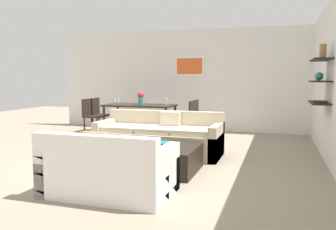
% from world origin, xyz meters
% --- Properties ---
extents(ground_plane, '(18.00, 18.00, 0.00)m').
position_xyz_m(ground_plane, '(0.00, 0.00, 0.00)').
color(ground_plane, gray).
extents(back_wall_unit, '(8.40, 0.09, 2.70)m').
position_xyz_m(back_wall_unit, '(0.30, 3.53, 1.35)').
color(back_wall_unit, silver).
rests_on(back_wall_unit, ground).
extents(right_wall_shelf_unit, '(0.34, 8.20, 2.70)m').
position_xyz_m(right_wall_shelf_unit, '(3.03, 0.60, 1.35)').
color(right_wall_shelf_unit, silver).
rests_on(right_wall_shelf_unit, ground).
extents(sofa_beige, '(2.28, 0.90, 0.78)m').
position_xyz_m(sofa_beige, '(0.15, 0.34, 0.29)').
color(sofa_beige, beige).
rests_on(sofa_beige, ground).
extents(loveseat_white, '(1.51, 0.90, 0.78)m').
position_xyz_m(loveseat_white, '(0.30, -1.96, 0.29)').
color(loveseat_white, white).
rests_on(loveseat_white, ground).
extents(coffee_table, '(1.15, 0.99, 0.38)m').
position_xyz_m(coffee_table, '(0.53, -0.76, 0.19)').
color(coffee_table, black).
rests_on(coffee_table, ground).
extents(decorative_bowl, '(0.34, 0.34, 0.08)m').
position_xyz_m(decorative_bowl, '(0.56, -0.81, 0.42)').
color(decorative_bowl, '#19666B').
rests_on(decorative_bowl, coffee_table).
extents(candle_jar, '(0.08, 0.08, 0.06)m').
position_xyz_m(candle_jar, '(0.81, -0.88, 0.41)').
color(candle_jar, silver).
rests_on(candle_jar, coffee_table).
extents(dining_table, '(1.73, 0.88, 0.75)m').
position_xyz_m(dining_table, '(-1.06, 2.34, 0.68)').
color(dining_table, black).
rests_on(dining_table, ground).
extents(dining_chair_right_far, '(0.44, 0.44, 0.88)m').
position_xyz_m(dining_chair_right_far, '(0.21, 2.54, 0.50)').
color(dining_chair_right_far, black).
rests_on(dining_chair_right_far, ground).
extents(dining_chair_left_far, '(0.44, 0.44, 0.88)m').
position_xyz_m(dining_chair_left_far, '(-2.33, 2.54, 0.50)').
color(dining_chair_left_far, black).
rests_on(dining_chair_left_far, ground).
extents(dining_chair_right_near, '(0.44, 0.44, 0.88)m').
position_xyz_m(dining_chair_right_near, '(0.21, 2.14, 0.50)').
color(dining_chair_right_near, black).
rests_on(dining_chair_right_near, ground).
extents(dining_chair_left_near, '(0.44, 0.44, 0.88)m').
position_xyz_m(dining_chair_left_near, '(-2.33, 2.14, 0.50)').
color(dining_chair_left_near, black).
rests_on(dining_chair_left_near, ground).
extents(wine_glass_right_far, '(0.07, 0.07, 0.18)m').
position_xyz_m(wine_glass_right_far, '(-0.41, 2.45, 0.87)').
color(wine_glass_right_far, silver).
rests_on(wine_glass_right_far, dining_table).
extents(wine_glass_left_near, '(0.08, 0.08, 0.14)m').
position_xyz_m(wine_glass_left_near, '(-1.71, 2.23, 0.85)').
color(wine_glass_left_near, silver).
rests_on(wine_glass_left_near, dining_table).
extents(wine_glass_left_far, '(0.07, 0.07, 0.16)m').
position_xyz_m(wine_glass_left_far, '(-1.71, 2.45, 0.86)').
color(wine_glass_left_far, silver).
rests_on(wine_glass_left_far, dining_table).
extents(centerpiece_vase, '(0.16, 0.16, 0.32)m').
position_xyz_m(centerpiece_vase, '(-1.05, 2.38, 0.93)').
color(centerpiece_vase, teal).
rests_on(centerpiece_vase, dining_table).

